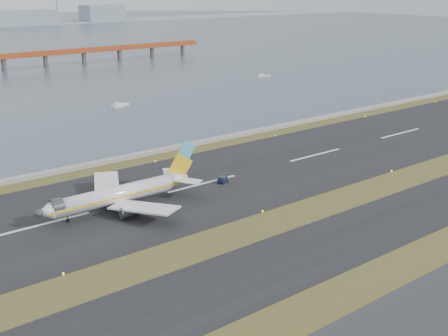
# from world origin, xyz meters

# --- Properties ---
(ground) EXTENTS (1000.00, 1000.00, 0.00)m
(ground) POSITION_xyz_m (0.00, 0.00, 0.00)
(ground) COLOR #3A4418
(ground) RESTS_ON ground
(taxiway_strip) EXTENTS (1000.00, 18.00, 0.10)m
(taxiway_strip) POSITION_xyz_m (0.00, -12.00, 0.05)
(taxiway_strip) COLOR black
(taxiway_strip) RESTS_ON ground
(runway_strip) EXTENTS (1000.00, 45.00, 0.10)m
(runway_strip) POSITION_xyz_m (0.00, 30.00, 0.05)
(runway_strip) COLOR black
(runway_strip) RESTS_ON ground
(seawall) EXTENTS (1000.00, 2.50, 1.00)m
(seawall) POSITION_xyz_m (0.00, 60.00, 0.50)
(seawall) COLOR gray
(seawall) RESTS_ON ground
(red_pier) EXTENTS (260.00, 5.00, 10.20)m
(red_pier) POSITION_xyz_m (20.00, 250.00, 7.28)
(red_pier) COLOR #A03E1B
(red_pier) RESTS_ON ground
(airliner) EXTENTS (38.52, 32.89, 12.80)m
(airliner) POSITION_xyz_m (-23.10, 27.95, 3.46)
(airliner) COLOR white
(airliner) RESTS_ON ground
(pushback_tug) EXTENTS (3.14, 2.52, 1.76)m
(pushback_tug) POSITION_xyz_m (4.52, 27.68, 0.85)
(pushback_tug) COLOR #121832
(pushback_tug) RESTS_ON ground
(workboat_near) EXTENTS (8.36, 4.86, 1.94)m
(workboat_near) POSITION_xyz_m (26.56, 124.42, 0.61)
(workboat_near) COLOR silver
(workboat_near) RESTS_ON ground
(workboat_far) EXTENTS (7.53, 4.91, 1.75)m
(workboat_far) POSITION_xyz_m (122.04, 145.90, 0.55)
(workboat_far) COLOR silver
(workboat_far) RESTS_ON ground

